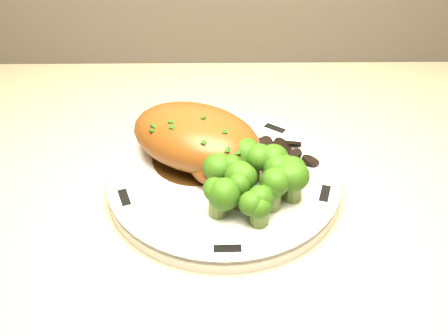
{
  "coord_description": "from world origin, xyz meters",
  "views": [
    {
      "loc": [
        -0.86,
        1.26,
        1.34
      ],
      "look_at": [
        -0.85,
        1.7,
        1.0
      ],
      "focal_mm": 45.0,
      "sensor_mm": 36.0,
      "label": 1
    }
  ],
  "objects": [
    {
      "name": "plate",
      "position": [
        -0.85,
        1.7,
        0.98
      ],
      "size": [
        0.29,
        0.29,
        0.02
      ],
      "primitive_type": "cylinder",
      "rotation": [
        0.0,
        0.0,
        -0.29
      ],
      "color": "silver",
      "rests_on": "counter"
    },
    {
      "name": "rim_accent_0",
      "position": [
        -0.79,
        1.79,
        0.99
      ],
      "size": [
        0.03,
        0.02,
        0.0
      ],
      "primitive_type": "cube",
      "rotation": [
        0.0,
        0.0,
        2.53
      ],
      "color": "black",
      "rests_on": "plate"
    },
    {
      "name": "rim_accent_1",
      "position": [
        -0.91,
        1.78,
        0.99
      ],
      "size": [
        0.02,
        0.02,
        0.0
      ],
      "primitive_type": "cube",
      "rotation": [
        0.0,
        0.0,
        3.79
      ],
      "color": "black",
      "rests_on": "plate"
    },
    {
      "name": "rim_accent_2",
      "position": [
        -0.95,
        1.67,
        0.99
      ],
      "size": [
        0.02,
        0.03,
        0.0
      ],
      "primitive_type": "cube",
      "rotation": [
        0.0,
        0.0,
        5.05
      ],
      "color": "black",
      "rests_on": "plate"
    },
    {
      "name": "rim_accent_3",
      "position": [
        -0.85,
        1.6,
        0.99
      ],
      "size": [
        0.02,
        0.01,
        0.0
      ],
      "primitive_type": "cube",
      "rotation": [
        0.0,
        0.0,
        6.3
      ],
      "color": "black",
      "rests_on": "plate"
    },
    {
      "name": "rim_accent_4",
      "position": [
        -0.75,
        1.67,
        0.99
      ],
      "size": [
        0.02,
        0.03,
        0.0
      ],
      "primitive_type": "cube",
      "rotation": [
        0.0,
        0.0,
        7.56
      ],
      "color": "black",
      "rests_on": "plate"
    },
    {
      "name": "gravy_pool",
      "position": [
        -0.88,
        1.73,
        0.99
      ],
      "size": [
        0.09,
        0.09,
        0.0
      ],
      "primitive_type": "cylinder",
      "color": "#39210A",
      "rests_on": "plate"
    },
    {
      "name": "chicken_breast",
      "position": [
        -0.88,
        1.73,
        1.01
      ],
      "size": [
        0.17,
        0.15,
        0.05
      ],
      "rotation": [
        0.0,
        0.0,
        -0.51
      ],
      "color": "brown",
      "rests_on": "plate"
    },
    {
      "name": "mushroom_pile",
      "position": [
        -0.8,
        1.72,
        0.99
      ],
      "size": [
        0.08,
        0.06,
        0.02
      ],
      "color": "black",
      "rests_on": "plate"
    },
    {
      "name": "broccoli_florets",
      "position": [
        -0.82,
        1.67,
        1.01
      ],
      "size": [
        0.1,
        0.09,
        0.04
      ],
      "rotation": [
        0.0,
        0.0,
        -0.24
      ],
      "color": "#59702F",
      "rests_on": "plate"
    }
  ]
}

